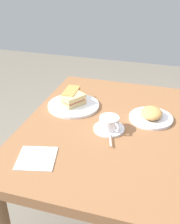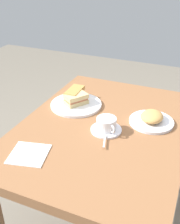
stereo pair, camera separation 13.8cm
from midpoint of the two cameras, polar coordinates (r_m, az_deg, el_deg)
The scene contains 10 objects.
dining_table at distance 1.38m, azimuth 0.29°, elevation -5.73°, with size 1.05×0.77×0.72m.
sandwich_plate at distance 1.50m, azimuth -6.04°, elevation 1.30°, with size 0.27×0.27×0.01m, color white.
sandwich_front at distance 1.48m, azimuth -6.10°, elevation 2.44°, with size 0.14×0.13×0.06m.
sandwich_back at distance 1.53m, azimuth -6.51°, elevation 3.40°, with size 0.14×0.07×0.06m.
coffee_saucer at distance 1.29m, azimuth 0.88°, elevation -3.53°, with size 0.14×0.14×0.01m, color white.
coffee_cup at distance 1.27m, azimuth 0.93°, elevation -2.23°, with size 0.10×0.10×0.06m.
spoon at distance 1.22m, azimuth 0.89°, elevation -5.30°, with size 0.10×0.04×0.01m.
side_plate at distance 1.39m, azimuth 9.63°, elevation -1.30°, with size 0.21×0.21×0.01m, color silver.
side_food_pile at distance 1.38m, azimuth 9.73°, elevation -0.26°, with size 0.13×0.11×0.04m, color tan.
napkin at distance 1.16m, azimuth -14.32°, elevation -9.29°, with size 0.15×0.15×0.00m, color white.
Camera 1 is at (1.11, 0.25, 1.43)m, focal length 44.52 mm.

